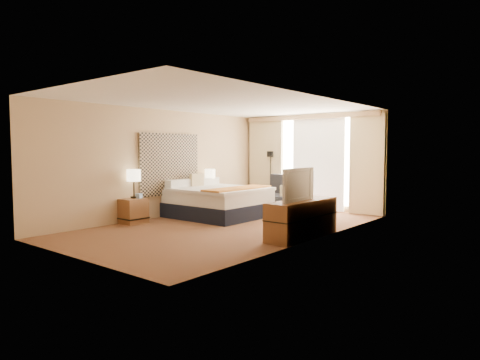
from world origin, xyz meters
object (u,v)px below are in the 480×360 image
Objects in this scene: nightstand_left at (133,211)px; lamp_right at (210,174)px; floor_lamp at (270,167)px; bed at (218,201)px; loveseat at (282,200)px; nightstand_right at (211,201)px; lamp_left at (134,176)px; desk_chair at (304,197)px; media_dresser at (302,219)px; television at (294,185)px.

lamp_right is at bearing 89.68° from nightstand_left.
nightstand_left is at bearing -98.44° from floor_lamp.
bed reaches higher than loveseat.
nightstand_right is 0.85× the size of lamp_left.
loveseat is at bearing -39.97° from floor_lamp.
bed reaches higher than nightstand_left.
loveseat is 2.62× the size of lamp_left.
lamp_right reaches higher than nightstand_left.
floor_lamp is at bearing 80.75° from lamp_left.
desk_chair reaches higher than bed.
nightstand_right is 0.72m from lamp_right.
television is (-0.05, -0.23, 0.65)m from media_dresser.
television is at bearing -49.60° from floor_lamp.
floor_lamp reaches higher than lamp_right.
nightstand_left is 2.50m from nightstand_right.
television reaches higher than nightstand_left.
lamp_right is at bearing -131.61° from loveseat.
bed is 1.90× the size of desk_chair.
lamp_right is (0.01, -0.03, 0.72)m from nightstand_right.
bed reaches higher than media_dresser.
media_dresser is (3.70, 1.05, 0.07)m from nightstand_left.
loveseat is (1.58, 3.57, 0.04)m from nightstand_left.
lamp_left is at bearing -115.14° from bed.
lamp_right reaches higher than desk_chair.
television is at bearing 11.54° from lamp_left.
desk_chair is 2.66m from television.
bed is at bearing 66.94° from nightstand_left.
loveseat is 2.03m from lamp_right.
desk_chair is (2.49, 3.16, 0.22)m from nightstand_left.
lamp_right is at bearing 88.41° from lamp_left.
desk_chair is at bearing -10.86° from loveseat.
television is at bearing -102.26° from media_dresser.
nightstand_right is 0.96× the size of lamp_right.
media_dresser is 2.79× the size of lamp_left.
lamp_left is at bearing -99.25° from floor_lamp.
nightstand_right is 2.56m from lamp_left.
desk_chair is 1.07× the size of television.
bed is (0.81, -0.60, 0.10)m from nightstand_right.
floor_lamp is at bearing 81.56° from nightstand_left.
lamp_left is (-0.70, -4.29, -0.08)m from floor_lamp.
floor_lamp is at bearing 153.23° from loveseat.
nightstand_left is 0.26× the size of bed.
media_dresser is 3.14× the size of lamp_right.
television is (1.16, -2.34, 0.50)m from desk_chair.
desk_chair is 1.95× the size of lamp_right.
lamp_left is (-2.54, -3.10, 0.55)m from desk_chair.
desk_chair reaches higher than nightstand_left.
floor_lamp is 1.53× the size of television.
television is (3.65, 0.82, 0.73)m from nightstand_left.
floor_lamp is at bearing 93.82° from bed.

